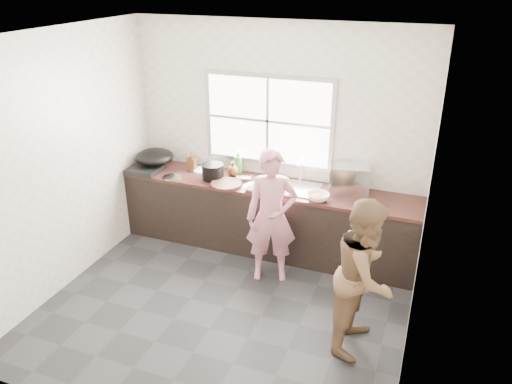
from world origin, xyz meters
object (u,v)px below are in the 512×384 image
at_px(bowl_held, 288,193).
at_px(glass_jar, 194,162).
at_px(bottle_brown_tall, 192,162).
at_px(black_pot, 213,172).
at_px(bottle_brown_short, 233,169).
at_px(pot_lid_right, 199,170).
at_px(person_side, 365,276).
at_px(dish_rack, 349,179).
at_px(bowl_crabs, 318,198).
at_px(plate_food, 203,170).
at_px(burner, 145,169).
at_px(cutting_board, 226,184).
at_px(woman, 272,221).
at_px(wok, 155,157).
at_px(bowl_mince, 253,188).
at_px(bottle_green, 238,161).
at_px(pot_lid_left, 172,177).

relative_size(bowl_held, glass_jar, 2.08).
bearing_deg(bottle_brown_tall, black_pot, -24.71).
relative_size(bottle_brown_short, pot_lid_right, 0.64).
bearing_deg(person_side, dish_rack, 24.33).
height_order(bowl_crabs, plate_food, bowl_crabs).
bearing_deg(burner, plate_food, 22.62).
distance_m(bottle_brown_tall, glass_jar, 0.14).
height_order(cutting_board, dish_rack, dish_rack).
height_order(woman, wok, woman).
relative_size(bowl_mince, bottle_brown_tall, 1.03).
distance_m(cutting_board, pot_lid_right, 0.63).
distance_m(bowl_mince, bowl_crabs, 0.77).
relative_size(person_side, bowl_crabs, 7.31).
bearing_deg(plate_food, woman, -31.27).
relative_size(plate_food, bottle_brown_short, 1.46).
distance_m(black_pot, wok, 0.85).
distance_m(plate_food, dish_rack, 1.84).
xyz_separation_m(bowl_mince, pot_lid_right, (-0.87, 0.33, -0.02)).
relative_size(bowl_held, wok, 0.44).
relative_size(glass_jar, pot_lid_right, 0.38).
xyz_separation_m(bottle_brown_tall, dish_rack, (1.99, 0.03, 0.06)).
xyz_separation_m(bowl_crabs, bowl_held, (-0.35, -0.00, 0.00)).
distance_m(bottle_green, pot_lid_left, 0.84).
relative_size(person_side, black_pot, 5.61).
height_order(dish_rack, pot_lid_right, dish_rack).
bearing_deg(bowl_held, plate_food, 164.81).
bearing_deg(woman, bottle_green, 112.32).
xyz_separation_m(bottle_green, pot_lid_left, (-0.70, -0.44, -0.14)).
bearing_deg(bowl_held, pot_lid_left, 180.00).
bearing_deg(bottle_brown_tall, cutting_board, -26.93).
relative_size(bowl_mince, burner, 0.56).
height_order(woman, bowl_mince, woman).
distance_m(bowl_held, black_pot, 1.01).
bearing_deg(black_pot, cutting_board, -30.31).
xyz_separation_m(burner, pot_lid_left, (0.41, -0.05, -0.02)).
relative_size(bottle_green, bottle_brown_tall, 1.40).
distance_m(bottle_green, glass_jar, 0.62).
bearing_deg(wok, cutting_board, -10.99).
distance_m(bowl_crabs, burner, 2.25).
bearing_deg(bottle_brown_short, pot_lid_right, 178.13).
relative_size(woman, bottle_green, 4.79).
relative_size(black_pot, plate_food, 1.05).
xyz_separation_m(bowl_mince, black_pot, (-0.57, 0.14, 0.07)).
bearing_deg(bowl_crabs, bottle_green, 158.87).
distance_m(glass_jar, burner, 0.63).
bearing_deg(wok, black_pot, -4.86).
distance_m(person_side, plate_food, 2.70).
relative_size(bottle_brown_short, pot_lid_left, 0.76).
distance_m(bowl_mince, pot_lid_right, 0.93).
xyz_separation_m(pot_lid_left, pot_lid_right, (0.20, 0.33, 0.00)).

